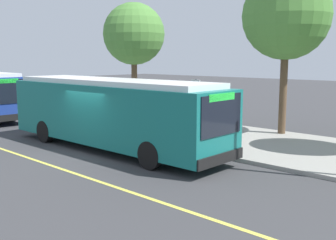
{
  "coord_description": "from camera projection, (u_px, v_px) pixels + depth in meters",
  "views": [
    {
      "loc": [
        13.33,
        -9.66,
        3.81
      ],
      "look_at": [
        2.95,
        1.38,
        1.51
      ],
      "focal_mm": 43.57,
      "sensor_mm": 36.0,
      "label": 1
    }
  ],
  "objects": [
    {
      "name": "bus_shelter",
      "position": [
        171.0,
        96.0,
        20.62
      ],
      "size": [
        2.9,
        1.6,
        2.48
      ],
      "color": "#333338",
      "rests_on": "sidewalk_curb"
    },
    {
      "name": "sidewalk_curb",
      "position": [
        188.0,
        132.0,
        20.87
      ],
      "size": [
        44.0,
        6.4,
        0.15
      ],
      "primitive_type": "cube",
      "color": "gray",
      "rests_on": "ground_plane"
    },
    {
      "name": "street_tree_near_shelter",
      "position": [
        286.0,
        16.0,
        19.19
      ],
      "size": [
        4.16,
        4.16,
        7.73
      ],
      "color": "brown",
      "rests_on": "sidewalk_curb"
    },
    {
      "name": "waiting_bench",
      "position": [
        171.0,
        122.0,
        20.55
      ],
      "size": [
        1.6,
        0.48,
        0.95
      ],
      "color": "brown",
      "rests_on": "sidewalk_curb"
    },
    {
      "name": "transit_bus_main",
      "position": [
        112.0,
        111.0,
        17.0
      ],
      "size": [
        11.25,
        2.7,
        2.95
      ],
      "color": "#146B66",
      "rests_on": "ground_plane"
    },
    {
      "name": "lane_stripe_center",
      "position": [
        43.0,
        163.0,
        14.97
      ],
      "size": [
        36.0,
        0.14,
        0.01
      ],
      "primitive_type": "cube",
      "color": "#E0D64C",
      "rests_on": "ground_plane"
    },
    {
      "name": "ground_plane",
      "position": [
        92.0,
        153.0,
        16.56
      ],
      "size": [
        120.0,
        120.0,
        0.0
      ],
      "primitive_type": "plane",
      "color": "#38383A"
    },
    {
      "name": "pedestrian_commuter",
      "position": [
        136.0,
        113.0,
        20.19
      ],
      "size": [
        0.24,
        0.4,
        1.69
      ],
      "color": "#282D47",
      "rests_on": "sidewalk_curb"
    },
    {
      "name": "street_tree_downstreet",
      "position": [
        134.0,
        34.0,
        24.93
      ],
      "size": [
        3.78,
        3.78,
        7.02
      ],
      "color": "brown",
      "rests_on": "sidewalk_curb"
    },
    {
      "name": "route_sign_post",
      "position": [
        196.0,
        103.0,
        16.87
      ],
      "size": [
        0.44,
        0.08,
        2.8
      ],
      "color": "#333338",
      "rests_on": "sidewalk_curb"
    }
  ]
}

